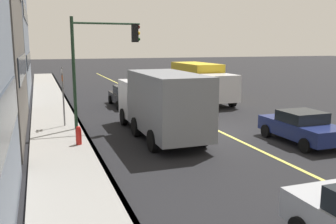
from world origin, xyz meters
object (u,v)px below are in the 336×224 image
car_black (126,96)px  street_sign_post (63,93)px  truck_yellow (201,81)px  truck_gray (161,102)px  traffic_light_mast (100,54)px  car_navy (302,127)px  fire_hydrant (79,137)px

car_black → street_sign_post: (-5.95, 4.66, 1.13)m
truck_yellow → street_sign_post: (-6.10, 10.48, 0.30)m
truck_gray → traffic_light_mast: size_ratio=1.38×
traffic_light_mast → street_sign_post: traffic_light_mast is taller
truck_gray → street_sign_post: street_sign_post is taller
car_navy → street_sign_post: 11.64m
car_black → traffic_light_mast: 8.04m
car_navy → car_black: 13.29m
car_black → truck_gray: bearing=177.0°
street_sign_post → car_navy: bearing=-123.3°
truck_yellow → fire_hydrant: (-10.05, 10.17, -1.08)m
fire_hydrant → street_sign_post: bearing=4.4°
car_navy → truck_gray: truck_gray is taller
car_navy → street_sign_post: size_ratio=1.29×
car_navy → car_black: car_black is taller
truck_gray → truck_yellow: bearing=-34.1°
fire_hydrant → car_navy: bearing=-104.4°
car_black → truck_yellow: truck_yellow is taller
car_black → street_sign_post: street_sign_post is taller
truck_yellow → fire_hydrant: bearing=134.7°
car_black → truck_gray: truck_gray is taller
truck_gray → car_black: bearing=-3.0°
car_navy → street_sign_post: street_sign_post is taller
truck_yellow → street_sign_post: 12.13m
truck_gray → traffic_light_mast: 3.98m
traffic_light_mast → fire_hydrant: size_ratio=5.96×
street_sign_post → traffic_light_mast: bearing=-116.5°
car_black → street_sign_post: 7.64m
truck_yellow → truck_gray: 11.25m
truck_gray → fire_hydrant: size_ratio=8.25×
car_black → fire_hydrant: 10.81m
car_navy → traffic_light_mast: bearing=55.3°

